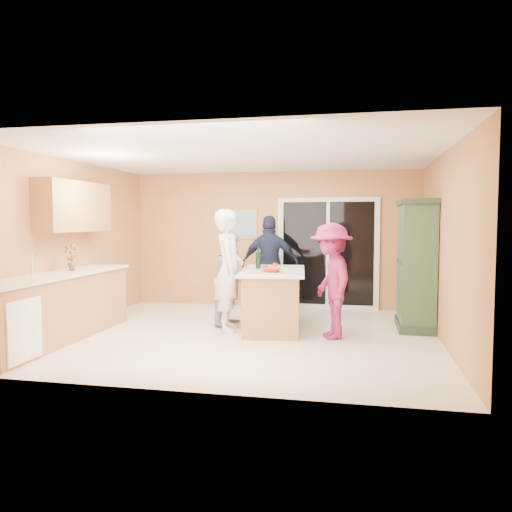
% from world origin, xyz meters
% --- Properties ---
extents(floor, '(5.50, 5.50, 0.00)m').
position_xyz_m(floor, '(0.00, 0.00, 0.00)').
color(floor, silver).
rests_on(floor, ground).
extents(ceiling, '(5.50, 5.00, 0.10)m').
position_xyz_m(ceiling, '(0.00, 0.00, 2.60)').
color(ceiling, silver).
rests_on(ceiling, wall_back).
extents(wall_back, '(5.50, 0.10, 2.60)m').
position_xyz_m(wall_back, '(0.00, 2.50, 1.30)').
color(wall_back, tan).
rests_on(wall_back, ground).
extents(wall_front, '(5.50, 0.10, 2.60)m').
position_xyz_m(wall_front, '(0.00, -2.50, 1.30)').
color(wall_front, tan).
rests_on(wall_front, ground).
extents(wall_left, '(0.10, 5.00, 2.60)m').
position_xyz_m(wall_left, '(-2.75, 0.00, 1.30)').
color(wall_left, tan).
rests_on(wall_left, ground).
extents(wall_right, '(0.10, 5.00, 2.60)m').
position_xyz_m(wall_right, '(2.75, 0.00, 1.30)').
color(wall_right, tan).
rests_on(wall_right, ground).
extents(left_cabinet_run, '(0.65, 3.05, 1.24)m').
position_xyz_m(left_cabinet_run, '(-2.45, -1.05, 0.46)').
color(left_cabinet_run, '#AD6A43').
rests_on(left_cabinet_run, floor).
extents(upper_cabinets, '(0.35, 1.60, 0.75)m').
position_xyz_m(upper_cabinets, '(-2.58, -0.20, 1.88)').
color(upper_cabinets, '#AD6A43').
rests_on(upper_cabinets, wall_left).
extents(sliding_door, '(1.90, 0.07, 2.10)m').
position_xyz_m(sliding_door, '(1.05, 2.46, 1.05)').
color(sliding_door, silver).
rests_on(sliding_door, floor).
extents(framed_picture, '(0.46, 0.04, 0.56)m').
position_xyz_m(framed_picture, '(-0.55, 2.48, 1.60)').
color(framed_picture, tan).
rests_on(framed_picture, wall_back).
extents(kitchen_island, '(1.13, 1.84, 0.92)m').
position_xyz_m(kitchen_island, '(0.34, 0.47, 0.43)').
color(kitchen_island, '#AD6A43').
rests_on(kitchen_island, floor).
extents(green_hutch, '(0.57, 1.08, 1.98)m').
position_xyz_m(green_hutch, '(2.49, 0.94, 0.97)').
color(green_hutch, '#213525').
rests_on(green_hutch, floor).
extents(woman_white, '(0.57, 0.75, 1.83)m').
position_xyz_m(woman_white, '(-0.30, 0.27, 0.92)').
color(woman_white, silver).
rests_on(woman_white, floor).
extents(woman_grey, '(0.68, 0.81, 1.49)m').
position_xyz_m(woman_grey, '(-0.36, 0.66, 0.75)').
color(woman_grey, '#A0A0A3').
rests_on(woman_grey, floor).
extents(woman_navy, '(1.08, 0.55, 1.76)m').
position_xyz_m(woman_navy, '(0.05, 1.86, 0.88)').
color(woman_navy, '#1B233B').
rests_on(woman_navy, floor).
extents(woman_magenta, '(0.91, 1.19, 1.64)m').
position_xyz_m(woman_magenta, '(1.25, 0.04, 0.82)').
color(woman_magenta, '#821C4B').
rests_on(woman_magenta, floor).
extents(serving_bowl, '(0.31, 0.31, 0.07)m').
position_xyz_m(serving_bowl, '(0.38, 0.14, 0.95)').
color(serving_bowl, red).
rests_on(serving_bowl, kitchen_island).
extents(tulip_vase, '(0.23, 0.17, 0.40)m').
position_xyz_m(tulip_vase, '(-2.45, -0.51, 1.14)').
color(tulip_vase, red).
rests_on(tulip_vase, left_cabinet_run).
extents(tumbler_near, '(0.08, 0.08, 0.10)m').
position_xyz_m(tumbler_near, '(0.29, 0.12, 0.97)').
color(tumbler_near, red).
rests_on(tumbler_near, kitchen_island).
extents(tumbler_far, '(0.07, 0.07, 0.10)m').
position_xyz_m(tumbler_far, '(0.36, 0.53, 0.97)').
color(tumbler_far, red).
rests_on(tumbler_far, kitchen_island).
extents(wine_bottle, '(0.08, 0.08, 0.35)m').
position_xyz_m(wine_bottle, '(0.08, 0.61, 1.05)').
color(wine_bottle, black).
rests_on(wine_bottle, kitchen_island).
extents(white_plate, '(0.26, 0.26, 0.01)m').
position_xyz_m(white_plate, '(0.23, 1.07, 0.92)').
color(white_plate, silver).
rests_on(white_plate, kitchen_island).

